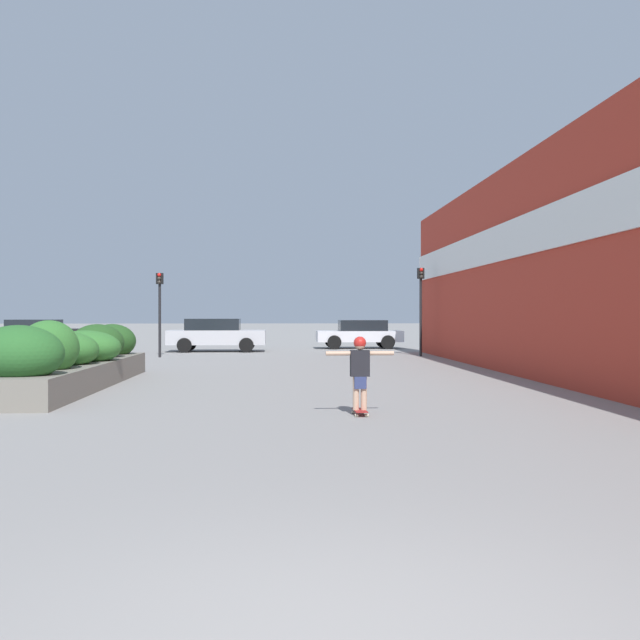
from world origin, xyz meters
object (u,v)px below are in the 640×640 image
at_px(traffic_light_right, 421,297).
at_px(car_center_right, 360,333).
at_px(skateboard, 360,411).
at_px(car_rightmost, 216,334).
at_px(car_center_left, 573,333).
at_px(skateboarder, 360,365).
at_px(traffic_light_left, 160,300).
at_px(car_leftmost, 37,333).

bearing_deg(traffic_light_right, car_center_right, 103.69).
relative_size(skateboard, traffic_light_right, 0.17).
xyz_separation_m(car_center_right, car_rightmost, (-7.24, -2.86, 0.04)).
relative_size(car_center_left, traffic_light_right, 1.09).
bearing_deg(skateboarder, car_center_left, 57.98).
xyz_separation_m(car_center_left, traffic_light_left, (-19.75, -5.53, 1.54)).
bearing_deg(car_center_left, traffic_light_right, -59.17).
xyz_separation_m(car_leftmost, car_center_left, (27.34, -2.48, 0.02)).
distance_m(skateboard, skateboarder, 0.79).
height_order(skateboarder, traffic_light_right, traffic_light_right).
bearing_deg(car_leftmost, car_rightmost, 70.11).
bearing_deg(car_rightmost, skateboarder, 11.23).
bearing_deg(traffic_light_left, car_rightmost, 67.32).
distance_m(skateboard, car_center_left, 26.57).
distance_m(car_leftmost, car_center_left, 27.45).
distance_m(car_center_left, car_rightmost, 17.86).
bearing_deg(car_leftmost, traffic_light_right, 67.23).
distance_m(skateboard, traffic_light_left, 18.59).
relative_size(skateboarder, traffic_light_right, 0.34).
bearing_deg(skateboard, traffic_light_left, 108.34).
distance_m(skateboard, traffic_light_right, 18.37).
xyz_separation_m(car_center_left, car_rightmost, (-17.84, -0.96, 0.01)).
height_order(car_center_right, traffic_light_right, traffic_light_right).
distance_m(skateboarder, traffic_light_right, 18.28).
relative_size(skateboarder, traffic_light_left, 0.37).
relative_size(car_center_right, traffic_light_right, 1.19).
distance_m(skateboard, car_center_right, 24.97).
xyz_separation_m(skateboarder, car_center_right, (2.89, 24.79, -0.07)).
bearing_deg(car_leftmost, traffic_light_left, 43.46).
bearing_deg(traffic_light_right, car_leftmost, 157.23).
distance_m(car_leftmost, car_rightmost, 10.10).
bearing_deg(car_center_left, skateboarder, -30.51).
xyz_separation_m(car_rightmost, traffic_light_right, (8.99, -4.32, 1.69)).
bearing_deg(skateboard, traffic_light_right, 73.74).
distance_m(car_center_right, traffic_light_left, 11.89).
distance_m(car_rightmost, traffic_light_right, 10.12).
bearing_deg(skateboard, skateboarder, 84.92).
xyz_separation_m(skateboarder, car_rightmost, (-4.35, 21.93, -0.03)).
bearing_deg(traffic_light_right, skateboarder, -104.76).
relative_size(traffic_light_left, traffic_light_right, 0.93).
bearing_deg(skateboarder, car_leftmost, 117.14).
distance_m(car_center_right, traffic_light_right, 7.60).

